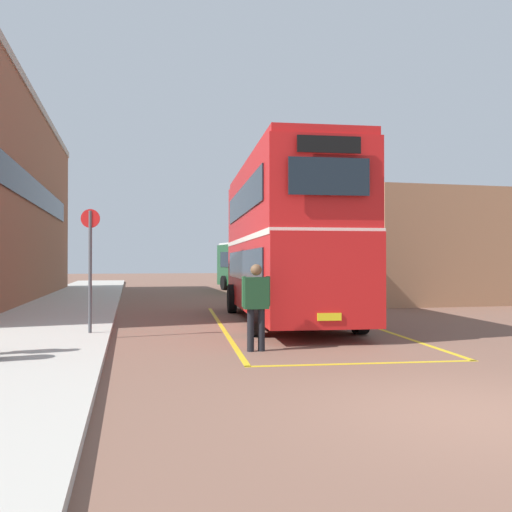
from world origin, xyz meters
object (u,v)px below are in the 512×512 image
Objects in this scene: double_decker_bus at (285,238)px; bus_stop_sign at (90,259)px; pedestrian_boarding at (256,300)px; single_deck_bus at (256,264)px.

double_decker_bus reaches higher than bus_stop_sign.
double_decker_bus reaches higher than pedestrian_boarding.
single_deck_bus is 20.78m from bus_stop_sign.
double_decker_bus is at bearing 25.44° from bus_stop_sign.
double_decker_bus is 5.79m from pedestrian_boarding.
single_deck_bus is (2.90, 16.44, -0.87)m from double_decker_bus.
double_decker_bus is at bearing -100.01° from single_deck_bus.
bus_stop_sign is (-8.34, -19.03, 0.22)m from single_deck_bus.
bus_stop_sign reaches higher than single_deck_bus.
double_decker_bus is at bearing 68.23° from pedestrian_boarding.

